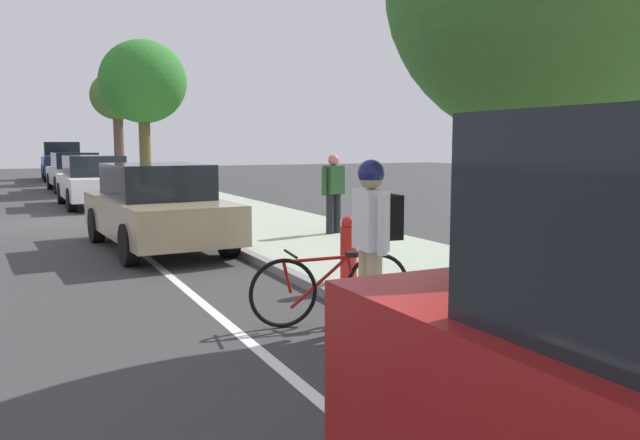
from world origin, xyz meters
name	(u,v)px	position (x,y,z in m)	size (l,w,h in m)	color
ground	(68,221)	(0.00, 0.00, 0.00)	(72.66, 72.66, 0.00)	#363636
sidewalk	(226,211)	(3.98, 0.00, 0.06)	(3.30, 45.41, 0.12)	#9BA991
curb_edge	(161,214)	(2.25, 0.00, 0.06)	(0.16, 45.41, 0.12)	gray
lane_stripe_bike_edge	(102,219)	(0.78, 0.00, 0.00)	(0.12, 45.41, 0.01)	white
parked_sedan_tan_second	(157,207)	(1.12, -5.13, 0.75)	(2.05, 4.50, 1.52)	tan
parked_sedan_white_mid	(94,181)	(1.03, 3.60, 0.75)	(1.93, 4.44, 1.52)	white
parked_sedan_silver_far	(75,172)	(1.08, 10.52, 0.75)	(1.98, 4.47, 1.52)	#B7BABF
parked_pickup_dark_blue_farthest	(63,162)	(1.23, 19.12, 0.90)	(2.09, 5.33, 1.95)	navy
bicycle_at_curb	(332,288)	(1.78, -10.75, 0.38)	(1.75, 0.46, 0.78)	black
cyclist_with_backpack	(373,228)	(2.01, -11.20, 1.05)	(0.43, 0.62, 1.73)	#C6B284
street_tree_mid_block	(143,83)	(3.55, 9.03, 4.20)	(3.32, 3.32, 5.71)	brown
street_tree_far_end	(117,98)	(3.55, 15.73, 4.04)	(2.53, 2.53, 5.18)	brown
pedestrian_on_phone	(333,189)	(4.48, -5.43, 0.99)	(0.59, 0.34, 1.55)	black
fire_hydrant	(349,248)	(2.68, -9.44, 0.55)	(0.22, 0.22, 0.84)	red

